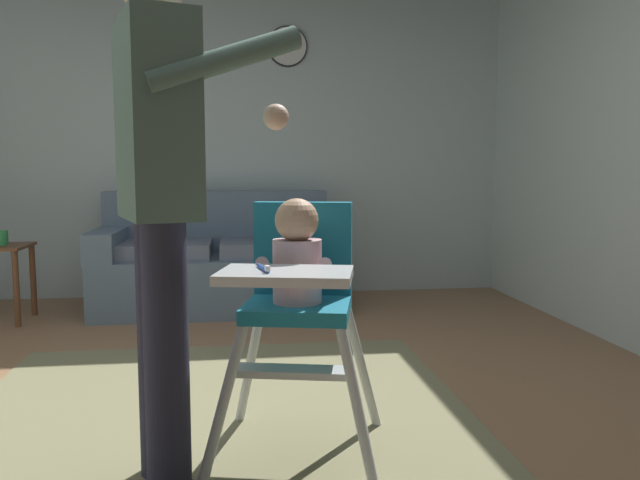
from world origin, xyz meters
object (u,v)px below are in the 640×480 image
at_px(adult_standing, 160,194).
at_px(high_chair, 298,280).
at_px(wall_clock, 288,46).
at_px(couch, 218,263).
at_px(sippy_cup, 3,238).

bearing_deg(adult_standing, high_chair, -0.14).
relative_size(high_chair, wall_clock, 2.87).
bearing_deg(high_chair, couch, -159.09).
xyz_separation_m(couch, wall_clock, (0.57, 0.48, 1.68)).
xyz_separation_m(couch, sippy_cup, (-1.41, -0.27, 0.24)).
bearing_deg(adult_standing, wall_clock, 60.81).
bearing_deg(couch, wall_clock, 129.95).
relative_size(high_chair, adult_standing, 0.56).
bearing_deg(sippy_cup, couch, 10.98).
bearing_deg(adult_standing, sippy_cup, 101.47).
relative_size(adult_standing, sippy_cup, 16.61).
relative_size(couch, adult_standing, 1.03).
bearing_deg(high_chair, wall_clock, -171.17).
height_order(couch, sippy_cup, couch).
bearing_deg(couch, adult_standing, -1.84).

